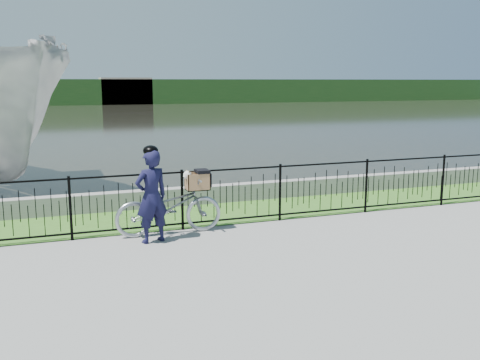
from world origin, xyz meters
name	(u,v)px	position (x,y,z in m)	size (l,w,h in m)	color
ground	(264,249)	(0.00, 0.00, 0.00)	(120.00, 120.00, 0.00)	gray
grass_strip	(217,213)	(0.00, 2.60, 0.00)	(60.00, 2.00, 0.01)	#3A6B21
water	(94,119)	(0.00, 33.00, 0.00)	(120.00, 120.00, 0.00)	black
quay_wall	(204,195)	(0.00, 3.60, 0.20)	(60.00, 0.30, 0.40)	gray
fence	(233,196)	(0.00, 1.60, 0.58)	(14.00, 0.06, 1.15)	black
far_treeline	(74,92)	(0.00, 60.00, 1.50)	(120.00, 6.00, 3.00)	#204319
far_building_right	(126,91)	(6.00, 58.50, 1.60)	(6.00, 3.00, 3.20)	gray
bicycle_rig	(170,206)	(-1.29, 1.40, 0.52)	(1.95, 0.68, 1.18)	#A2A7AE
cyclist	(151,195)	(-1.68, 1.02, 0.84)	(0.68, 0.54, 1.69)	black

